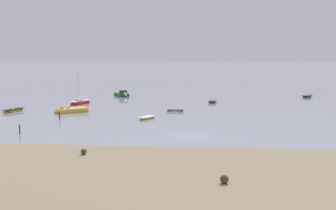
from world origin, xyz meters
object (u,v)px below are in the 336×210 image
Objects in this scene: rowboat_moored_1 at (307,96)px; rowboat_moored_3 at (213,101)px; mooring_post_left at (20,129)px; motorboat_moored_0 at (68,111)px; sailboat_moored_0 at (80,102)px; rowboat_moored_0 at (175,111)px; motorboat_moored_2 at (123,95)px; mooring_post_near at (60,116)px; rowboat_moored_4 at (147,118)px; rowboat_moored_2 at (13,111)px.

rowboat_moored_3 reaches higher than rowboat_moored_1.
motorboat_moored_0 is at bearing 89.61° from mooring_post_left.
motorboat_moored_0 is at bearing 29.32° from sailboat_moored_0.
rowboat_moored_0 is 28.37m from motorboat_moored_2.
motorboat_moored_0 is 12.71m from sailboat_moored_0.
rowboat_moored_0 is 22.66m from sailboat_moored_0.
rowboat_moored_0 is at bearing 32.07° from mooring_post_near.
rowboat_moored_3 is at bearing -31.48° from rowboat_moored_1.
mooring_post_near is at bearing -146.91° from rowboat_moored_0.
rowboat_moored_0 is 9.56m from rowboat_moored_4.
mooring_post_left is at bearing -38.17° from motorboat_moored_2.
motorboat_moored_0 reaches higher than mooring_post_left.
rowboat_moored_3 is at bearing 66.32° from rowboat_moored_0.
mooring_post_left is (1.42, -31.83, 0.31)m from sailboat_moored_0.
rowboat_moored_1 is at bearing 174.33° from motorboat_moored_0.
rowboat_moored_3 is at bearing 33.79° from motorboat_moored_2.
sailboat_moored_0 is at bearing -73.24° from rowboat_moored_3.
rowboat_moored_2 is at bearing 144.60° from mooring_post_near.
rowboat_moored_2 is 3.49× the size of mooring_post_left.
motorboat_moored_0 is 57.18m from rowboat_moored_1.
rowboat_moored_0 is at bearing 49.39° from mooring_post_left.
mooring_post_near is (-3.11, -35.42, 0.36)m from motorboat_moored_2.
sailboat_moored_0 is 4.14× the size of mooring_post_near.
motorboat_moored_2 is 35.55m from mooring_post_near.
sailboat_moored_0 reaches higher than mooring_post_near.
rowboat_moored_4 is 13.95m from mooring_post_near.
motorboat_moored_2 reaches higher than mooring_post_left.
rowboat_moored_2 reaches higher than rowboat_moored_0.
mooring_post_near is (11.57, -8.22, 0.50)m from rowboat_moored_2.
rowboat_moored_3 reaches higher than rowboat_moored_0.
sailboat_moored_0 is 31.87m from mooring_post_left.
motorboat_moored_2 reaches higher than rowboat_moored_4.
rowboat_moored_4 is (-3.93, -8.72, 0.01)m from rowboat_moored_0.
rowboat_moored_3 is 3.50× the size of mooring_post_left.
motorboat_moored_0 is 8.08m from mooring_post_near.
rowboat_moored_2 is 15.08m from sailboat_moored_0.
rowboat_moored_2 is 14.20m from mooring_post_near.
mooring_post_near reaches higher than rowboat_moored_4.
motorboat_moored_0 is at bearing -49.59° from rowboat_moored_3.
mooring_post_left is at bearing -129.59° from rowboat_moored_0.
motorboat_moored_2 is at bearing -179.73° from sailboat_moored_0.
rowboat_moored_2 is (-58.72, -30.02, -0.00)m from rowboat_moored_1.
mooring_post_near is at bearing 30.35° from sailboat_moored_0.
mooring_post_near is (1.35, -7.95, 0.40)m from motorboat_moored_0.
rowboat_moored_2 is at bearing 109.52° from rowboat_moored_4.
mooring_post_left is at bearing 24.86° from sailboat_moored_0.
rowboat_moored_2 is at bearing -32.78° from rowboat_moored_1.
motorboat_moored_2 reaches higher than rowboat_moored_1.
sailboat_moored_0 is at bearing -40.42° from rowboat_moored_1.
rowboat_moored_4 is (15.09, -5.60, -0.14)m from motorboat_moored_0.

